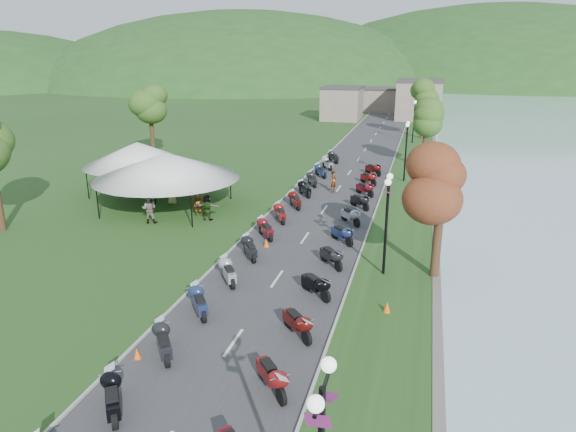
% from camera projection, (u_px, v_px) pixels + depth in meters
% --- Properties ---
extents(road, '(7.00, 120.00, 0.02)m').
position_uv_depth(road, '(350.00, 173.00, 47.30)').
color(road, '#3A3A3D').
rests_on(road, ground).
extents(hills_backdrop, '(360.00, 120.00, 76.00)m').
position_uv_depth(hills_backdrop, '(412.00, 80.00, 194.36)').
color(hills_backdrop, '#285621').
rests_on(hills_backdrop, ground).
extents(far_building, '(18.00, 16.00, 5.00)m').
position_uv_depth(far_building, '(377.00, 101.00, 88.39)').
color(far_building, gray).
rests_on(far_building, ground).
extents(moto_row_left, '(2.60, 50.85, 1.10)m').
position_uv_depth(moto_row_left, '(258.00, 238.00, 29.15)').
color(moto_row_left, '#331411').
rests_on(moto_row_left, ground).
extents(moto_row_right, '(2.60, 37.98, 1.10)m').
position_uv_depth(moto_row_right, '(342.00, 234.00, 29.88)').
color(moto_row_right, '#331411').
rests_on(moto_row_right, ground).
extents(vendor_tent_main, '(6.79, 6.79, 4.00)m').
position_uv_depth(vendor_tent_main, '(167.00, 181.00, 36.02)').
color(vendor_tent_main, silver).
rests_on(vendor_tent_main, ground).
extents(vendor_tent_side, '(5.61, 5.61, 4.00)m').
position_uv_depth(vendor_tent_side, '(139.00, 167.00, 40.19)').
color(vendor_tent_side, silver).
rests_on(vendor_tent_side, ground).
extents(tree_lakeside, '(2.78, 2.78, 7.72)m').
position_uv_depth(tree_lakeside, '(441.00, 202.00, 24.41)').
color(tree_lakeside, '#3E6823').
rests_on(tree_lakeside, ground).
extents(pedestrian_a, '(0.72, 0.65, 1.62)m').
position_uv_depth(pedestrian_a, '(199.00, 216.00, 34.97)').
color(pedestrian_a, slate).
rests_on(pedestrian_a, ground).
extents(pedestrian_b, '(1.05, 0.74, 1.95)m').
position_uv_depth(pedestrian_b, '(150.00, 223.00, 33.51)').
color(pedestrian_b, slate).
rests_on(pedestrian_b, ground).
extents(pedestrian_c, '(1.12, 1.13, 1.74)m').
position_uv_depth(pedestrian_c, '(165.00, 193.00, 40.66)').
color(pedestrian_c, slate).
rests_on(pedestrian_c, ground).
extents(traffic_cone_near, '(0.29, 0.29, 0.45)m').
position_uv_depth(traffic_cone_near, '(137.00, 353.00, 18.65)').
color(traffic_cone_near, '#F2590C').
rests_on(traffic_cone_near, ground).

